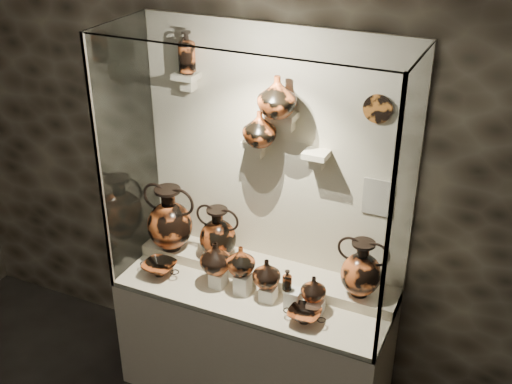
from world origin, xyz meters
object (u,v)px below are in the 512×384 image
(amphora_right, at_px, (362,268))
(kylix_right, at_px, (305,315))
(jug_c, at_px, (267,273))
(kylix_left, at_px, (160,267))
(jug_b, at_px, (241,260))
(jug_e, at_px, (314,288))
(amphora_left, at_px, (170,218))
(lekythos_tall, at_px, (187,50))
(amphora_mid, at_px, (218,233))
(lekythos_small, at_px, (287,279))
(ovoid_vase_b, at_px, (277,96))
(ovoid_vase_a, at_px, (260,128))
(jug_a, at_px, (216,257))

(amphora_right, height_order, kylix_right, amphora_right)
(kylix_right, bearing_deg, jug_c, 158.57)
(amphora_right, height_order, kylix_left, amphora_right)
(jug_b, xyz_separation_m, jug_e, (0.47, 0.00, -0.06))
(amphora_right, bearing_deg, jug_e, -140.48)
(amphora_left, relative_size, amphora_right, 1.23)
(amphora_right, distance_m, jug_c, 0.56)
(jug_e, bearing_deg, amphora_left, 169.15)
(jug_c, relative_size, lekythos_tall, 0.65)
(amphora_mid, relative_size, amphora_right, 0.98)
(lekythos_small, distance_m, lekythos_tall, 1.44)
(amphora_left, distance_m, jug_b, 0.61)
(amphora_right, xyz_separation_m, jug_c, (-0.52, -0.18, -0.07))
(ovoid_vase_b, bearing_deg, ovoid_vase_a, -175.68)
(amphora_right, relative_size, ovoid_vase_a, 1.75)
(jug_a, bearing_deg, amphora_left, 168.90)
(ovoid_vase_b, bearing_deg, amphora_mid, -164.94)
(jug_b, bearing_deg, jug_e, -20.67)
(jug_a, bearing_deg, jug_e, 10.79)
(amphora_mid, xyz_separation_m, jug_b, (0.25, -0.18, -0.03))
(jug_a, height_order, kylix_right, jug_a)
(jug_a, relative_size, jug_b, 1.11)
(amphora_mid, distance_m, lekythos_tall, 1.15)
(jug_e, bearing_deg, ovoid_vase_b, 144.68)
(jug_b, xyz_separation_m, jug_c, (0.17, 0.00, -0.04))
(jug_b, height_order, jug_c, jug_b)
(kylix_right, bearing_deg, ovoid_vase_a, 142.85)
(jug_a, xyz_separation_m, lekythos_small, (0.48, -0.02, -0.01))
(amphora_mid, bearing_deg, jug_e, -0.51)
(amphora_mid, xyz_separation_m, lekythos_small, (0.57, -0.21, -0.05))
(jug_a, bearing_deg, ovoid_vase_a, 61.79)
(jug_a, xyz_separation_m, ovoid_vase_a, (0.19, 0.24, 0.79))
(jug_a, relative_size, ovoid_vase_b, 0.88)
(amphora_right, xyz_separation_m, lekythos_small, (-0.38, -0.21, -0.05))
(jug_b, relative_size, ovoid_vase_a, 0.89)
(amphora_right, distance_m, ovoid_vase_a, 1.00)
(jug_e, xyz_separation_m, lekythos_tall, (-0.93, 0.27, 1.22))
(jug_c, height_order, ovoid_vase_b, ovoid_vase_b)
(amphora_mid, relative_size, kylix_right, 1.45)
(jug_c, bearing_deg, amphora_right, 5.07)
(jug_a, bearing_deg, amphora_right, 22.34)
(jug_c, xyz_separation_m, kylix_left, (-0.71, -0.07, -0.13))
(amphora_right, relative_size, lekythos_tall, 1.31)
(lekythos_small, height_order, lekythos_tall, lekythos_tall)
(kylix_left, xyz_separation_m, kylix_right, (1.00, -0.05, -0.00))
(lekythos_small, bearing_deg, amphora_right, 17.30)
(ovoid_vase_a, bearing_deg, jug_e, -10.73)
(jug_a, bearing_deg, lekythos_small, 7.55)
(jug_e, height_order, kylix_left, jug_e)
(ovoid_vase_b, bearing_deg, lekythos_tall, -174.98)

